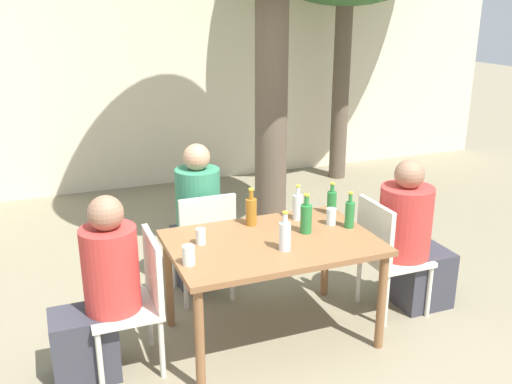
# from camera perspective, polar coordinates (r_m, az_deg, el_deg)

# --- Properties ---
(ground_plane) EXTENTS (30.00, 30.00, 0.00)m
(ground_plane) POSITION_cam_1_polar(r_m,az_deg,el_deg) (4.24, 1.52, -14.11)
(ground_plane) COLOR gray
(cafe_building_wall) EXTENTS (10.00, 0.08, 2.80)m
(cafe_building_wall) POSITION_cam_1_polar(r_m,az_deg,el_deg) (7.33, -10.40, 11.36)
(cafe_building_wall) COLOR beige
(cafe_building_wall) RESTS_ON ground_plane
(dining_table_front) EXTENTS (1.40, 0.93, 0.75)m
(dining_table_front) POSITION_cam_1_polar(r_m,az_deg,el_deg) (3.92, 1.61, -5.91)
(dining_table_front) COLOR brown
(dining_table_front) RESTS_ON ground_plane
(patio_chair_0) EXTENTS (0.44, 0.44, 0.90)m
(patio_chair_0) POSITION_cam_1_polar(r_m,az_deg,el_deg) (3.76, -11.82, -10.08)
(patio_chair_0) COLOR beige
(patio_chair_0) RESTS_ON ground_plane
(patio_chair_1) EXTENTS (0.44, 0.44, 0.90)m
(patio_chair_1) POSITION_cam_1_polar(r_m,az_deg,el_deg) (4.40, 12.89, -5.75)
(patio_chair_1) COLOR beige
(patio_chair_1) RESTS_ON ground_plane
(patio_chair_2) EXTENTS (0.44, 0.44, 0.90)m
(patio_chair_2) POSITION_cam_1_polar(r_m,az_deg,el_deg) (4.49, -5.18, -4.79)
(patio_chair_2) COLOR beige
(patio_chair_2) RESTS_ON ground_plane
(person_seated_0) EXTENTS (0.57, 0.35, 1.20)m
(person_seated_0) POSITION_cam_1_polar(r_m,az_deg,el_deg) (3.72, -15.43, -10.19)
(person_seated_0) COLOR #383842
(person_seated_0) RESTS_ON ground_plane
(person_seated_1) EXTENTS (0.60, 0.39, 1.20)m
(person_seated_1) POSITION_cam_1_polar(r_m,az_deg,el_deg) (4.51, 15.35, -4.83)
(person_seated_1) COLOR #383842
(person_seated_1) RESTS_ON ground_plane
(person_seated_2) EXTENTS (0.35, 0.58, 1.25)m
(person_seated_2) POSITION_cam_1_polar(r_m,az_deg,el_deg) (4.68, -5.99, -3.15)
(person_seated_2) COLOR #383842
(person_seated_2) RESTS_ON ground_plane
(green_bottle_0) EXTENTS (0.07, 0.07, 0.25)m
(green_bottle_0) POSITION_cam_1_polar(r_m,az_deg,el_deg) (4.35, 7.58, -0.98)
(green_bottle_0) COLOR #287A38
(green_bottle_0) RESTS_ON dining_table_front
(water_bottle_1) EXTENTS (0.07, 0.07, 0.27)m
(water_bottle_1) POSITION_cam_1_polar(r_m,az_deg,el_deg) (4.22, 4.18, -1.41)
(water_bottle_1) COLOR silver
(water_bottle_1) RESTS_ON dining_table_front
(amber_bottle_2) EXTENTS (0.08, 0.08, 0.28)m
(amber_bottle_2) POSITION_cam_1_polar(r_m,az_deg,el_deg) (4.10, -0.49, -1.90)
(amber_bottle_2) COLOR #9E661E
(amber_bottle_2) RESTS_ON dining_table_front
(green_bottle_3) EXTENTS (0.08, 0.08, 0.29)m
(green_bottle_3) POSITION_cam_1_polar(r_m,az_deg,el_deg) (3.98, 5.03, -2.58)
(green_bottle_3) COLOR #287A38
(green_bottle_3) RESTS_ON dining_table_front
(water_bottle_4) EXTENTS (0.08, 0.08, 0.27)m
(water_bottle_4) POSITION_cam_1_polar(r_m,az_deg,el_deg) (3.70, 2.91, -4.34)
(water_bottle_4) COLOR silver
(water_bottle_4) RESTS_ON dining_table_front
(green_bottle_5) EXTENTS (0.07, 0.07, 0.27)m
(green_bottle_5) POSITION_cam_1_polar(r_m,az_deg,el_deg) (4.11, 9.35, -2.16)
(green_bottle_5) COLOR #287A38
(green_bottle_5) RESTS_ON dining_table_front
(drinking_glass_0) EXTENTS (0.07, 0.07, 0.11)m
(drinking_glass_0) POSITION_cam_1_polar(r_m,az_deg,el_deg) (3.82, -5.55, -4.44)
(drinking_glass_0) COLOR silver
(drinking_glass_0) RESTS_ON dining_table_front
(drinking_glass_1) EXTENTS (0.08, 0.08, 0.12)m
(drinking_glass_1) POSITION_cam_1_polar(r_m,az_deg,el_deg) (3.54, -6.75, -6.30)
(drinking_glass_1) COLOR silver
(drinking_glass_1) RESTS_ON dining_table_front
(drinking_glass_2) EXTENTS (0.07, 0.07, 0.12)m
(drinking_glass_2) POSITION_cam_1_polar(r_m,az_deg,el_deg) (4.16, 7.53, -2.44)
(drinking_glass_2) COLOR silver
(drinking_glass_2) RESTS_ON dining_table_front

